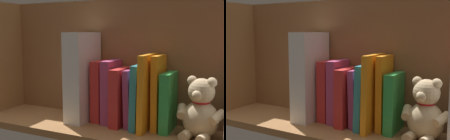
{
  "view_description": "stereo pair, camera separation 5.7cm",
  "coord_description": "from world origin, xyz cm",
  "views": [
    {
      "loc": [
        -38.09,
        78.44,
        28.69
      ],
      "look_at": [
        0.0,
        0.0,
        17.35
      ],
      "focal_mm": 46.96,
      "sensor_mm": 36.0,
      "label": 1
    },
    {
      "loc": [
        -43.15,
        75.78,
        28.69
      ],
      "look_at": [
        0.0,
        0.0,
        17.35
      ],
      "focal_mm": 46.96,
      "sensor_mm": 36.0,
      "label": 2
    }
  ],
  "objects": [
    {
      "name": "book_3",
      "position": [
        -13.4,
        -3.94,
        10.99
      ],
      "size": [
        2.1,
        9.7,
        21.99
      ],
      "primitive_type": "cube",
      "rotation": [
        0.0,
        0.01,
        0.0
      ],
      "color": "orange",
      "rests_on": "ground_plane"
    },
    {
      "name": "book_5",
      "position": [
        -8.0,
        -2.67,
        9.58
      ],
      "size": [
        2.53,
        12.24,
        19.2
      ],
      "primitive_type": "cube",
      "rotation": [
        0.0,
        -0.02,
        0.0
      ],
      "color": "teal",
      "rests_on": "ground_plane"
    },
    {
      "name": "dictionary_thick_white",
      "position": [
        11.37,
        -1.64,
        14.31
      ],
      "size": [
        6.04,
        14.1,
        28.61
      ],
      "primitive_type": "cube",
      "color": "white",
      "rests_on": "ground_plane"
    },
    {
      "name": "book_9",
      "position": [
        5.9,
        -4.09,
        9.75
      ],
      "size": [
        3.19,
        9.41,
        19.5
      ],
      "primitive_type": "cube",
      "rotation": [
        0.0,
        -0.0,
        0.0
      ],
      "color": "red",
      "rests_on": "ground_plane"
    },
    {
      "name": "book_2",
      "position": [
        -16.6,
        -3.44,
        8.56
      ],
      "size": [
        2.74,
        10.71,
        17.11
      ],
      "primitive_type": "cube",
      "color": "green",
      "rests_on": "ground_plane"
    },
    {
      "name": "book_4",
      "position": [
        -10.73,
        -1.9,
        11.15
      ],
      "size": [
        1.93,
        13.79,
        22.33
      ],
      "primitive_type": "cube",
      "rotation": [
        0.0,
        -0.01,
        0.0
      ],
      "color": "orange",
      "rests_on": "ground_plane"
    },
    {
      "name": "shelf_back_panel",
      "position": [
        0.0,
        -9.94,
        19.65
      ],
      "size": [
        93.64,
        1.5,
        39.29
      ],
      "primitive_type": "cube",
      "color": "#8F5C36",
      "rests_on": "ground_plane"
    },
    {
      "name": "book_8",
      "position": [
        1.99,
        -3.67,
        9.93
      ],
      "size": [
        2.91,
        10.25,
        19.86
      ],
      "primitive_type": "cube",
      "color": "#B23F72",
      "rests_on": "ground_plane"
    },
    {
      "name": "ground_plane",
      "position": [
        0.0,
        0.0,
        -1.1
      ],
      "size": [
        93.64,
        24.38,
        2.2
      ],
      "primitive_type": "cube",
      "color": "#9E6B3D"
    },
    {
      "name": "teddy_bear",
      "position": [
        -26.02,
        -1.05,
        7.44
      ],
      "size": [
        13.48,
        12.09,
        16.92
      ],
      "rotation": [
        0.0,
        0.0,
        -0.19
      ],
      "color": "#D1B284",
      "rests_on": "ground_plane"
    },
    {
      "name": "shelf_side_divider",
      "position": [
        44.82,
        0.0,
        19.65
      ],
      "size": [
        2.4,
        18.38,
        39.29
      ],
      "primitive_type": "cube",
      "color": "#9E6B3D",
      "rests_on": "ground_plane"
    },
    {
      "name": "book_6",
      "position": [
        -5.17,
        -3.53,
        8.73
      ],
      "size": [
        2.48,
        10.53,
        17.52
      ],
      "primitive_type": "cube",
      "rotation": [
        0.0,
        0.04,
        0.0
      ],
      "color": "#B23F72",
      "rests_on": "ground_plane"
    },
    {
      "name": "book_7",
      "position": [
        -1.85,
        -2.74,
        8.85
      ],
      "size": [
        3.06,
        12.1,
        17.69
      ],
      "primitive_type": "cube",
      "color": "red",
      "rests_on": "ground_plane"
    }
  ]
}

